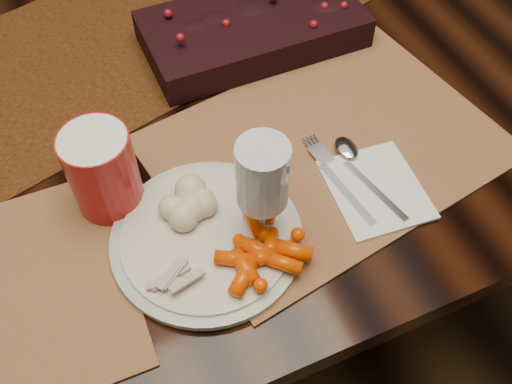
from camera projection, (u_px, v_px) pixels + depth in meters
name	position (u px, v px, depth m)	size (l,w,h in m)	color
floor	(203.00, 293.00, 1.51)	(5.00, 5.00, 0.00)	black
dining_table	(190.00, 214.00, 1.21)	(1.80, 1.00, 0.75)	black
table_runner	(163.00, 20.00, 1.00)	(1.86, 0.38, 0.00)	#462209
centerpiece	(253.00, 25.00, 0.93)	(0.35, 0.18, 0.07)	black
placemat_main	(326.00, 146.00, 0.82)	(0.48, 0.35, 0.00)	brown
dinner_plate	(207.00, 237.00, 0.72)	(0.25, 0.25, 0.01)	beige
baby_carrots	(266.00, 241.00, 0.70)	(0.11, 0.09, 0.02)	#F94800
mashed_potatoes	(187.00, 199.00, 0.72)	(0.08, 0.07, 0.05)	#EBD487
turkey_shreds	(170.00, 276.00, 0.67)	(0.07, 0.06, 0.02)	#AE9C96
napkin	(376.00, 189.00, 0.77)	(0.12, 0.14, 0.00)	white
fork	(340.00, 183.00, 0.77)	(0.02, 0.15, 0.00)	white
spoon	(366.00, 177.00, 0.78)	(0.03, 0.15, 0.00)	#AEAED0
red_cup	(103.00, 171.00, 0.72)	(0.09, 0.09, 0.12)	#B11717
wine_glass	(262.00, 197.00, 0.67)	(0.06, 0.06, 0.17)	white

